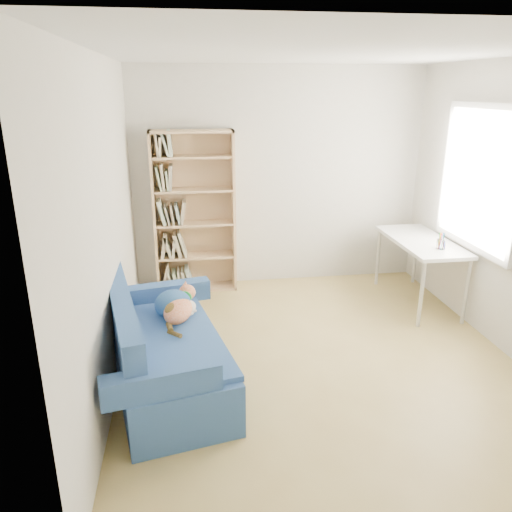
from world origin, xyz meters
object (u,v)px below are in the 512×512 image
Objects in this scene: desk at (421,246)px; bookshelf at (195,219)px; sofa at (163,350)px; pen_cup at (441,243)px.

bookshelf is at bearing 162.48° from desk.
desk is (2.81, 1.29, 0.36)m from sofa.
pen_cup reaches higher than sofa.
sofa is 10.27× the size of pen_cup.
bookshelf reaches higher than pen_cup.
sofa is at bearing -155.27° from desk.
desk is at bearing 97.19° from pen_cup.
bookshelf is at bearing 155.98° from pen_cup.
bookshelf reaches higher than sofa.
sofa is 0.96× the size of bookshelf.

